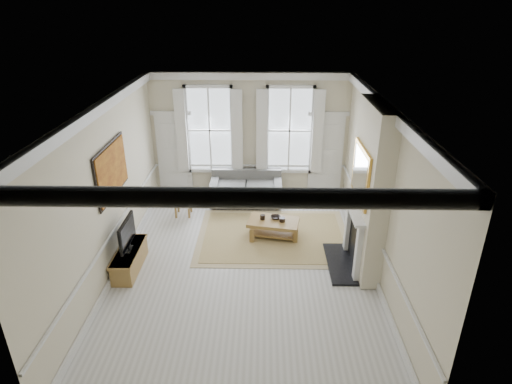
{
  "coord_description": "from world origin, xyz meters",
  "views": [
    {
      "loc": [
        0.37,
        -7.33,
        5.11
      ],
      "look_at": [
        0.22,
        1.08,
        1.25
      ],
      "focal_mm": 30.0,
      "sensor_mm": 36.0,
      "label": 1
    }
  ],
  "objects_px": {
    "sofa": "(246,190)",
    "tv_stand": "(130,260)",
    "side_table": "(183,201)",
    "coffee_table": "(273,223)"
  },
  "relations": [
    {
      "from": "side_table",
      "to": "sofa",
      "type": "bearing_deg",
      "value": 25.23
    },
    {
      "from": "sofa",
      "to": "side_table",
      "type": "relative_size",
      "value": 3.5
    },
    {
      "from": "sofa",
      "to": "tv_stand",
      "type": "height_order",
      "value": "sofa"
    },
    {
      "from": "sofa",
      "to": "tv_stand",
      "type": "distance_m",
      "value": 3.88
    },
    {
      "from": "coffee_table",
      "to": "sofa",
      "type": "bearing_deg",
      "value": 121.59
    },
    {
      "from": "coffee_table",
      "to": "tv_stand",
      "type": "relative_size",
      "value": 0.99
    },
    {
      "from": "side_table",
      "to": "coffee_table",
      "type": "height_order",
      "value": "side_table"
    },
    {
      "from": "sofa",
      "to": "coffee_table",
      "type": "bearing_deg",
      "value": -68.89
    },
    {
      "from": "side_table",
      "to": "coffee_table",
      "type": "distance_m",
      "value": 2.51
    },
    {
      "from": "side_table",
      "to": "coffee_table",
      "type": "xyz_separation_m",
      "value": [
        2.27,
        -1.06,
        -0.05
      ]
    }
  ]
}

